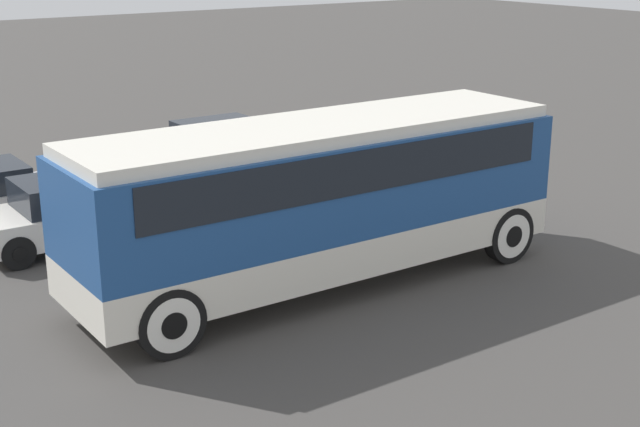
{
  "coord_description": "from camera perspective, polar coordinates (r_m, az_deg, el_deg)",
  "views": [
    {
      "loc": [
        -9.02,
        -12.96,
        6.34
      ],
      "look_at": [
        0.0,
        0.0,
        1.41
      ],
      "focal_mm": 50.0,
      "sensor_mm": 36.0,
      "label": 1
    }
  ],
  "objects": [
    {
      "name": "parked_car_near",
      "position": [
        25.26,
        -6.3,
        4.37
      ],
      "size": [
        4.18,
        1.9,
        1.43
      ],
      "color": "black",
      "rests_on": "ground_plane"
    },
    {
      "name": "parked_car_far",
      "position": [
        19.68,
        -15.35,
        0.16
      ],
      "size": [
        4.11,
        1.88,
        1.49
      ],
      "color": "silver",
      "rests_on": "ground_plane"
    },
    {
      "name": "ground_plane",
      "position": [
        17.01,
        0.0,
        -4.54
      ],
      "size": [
        120.0,
        120.0,
        0.0
      ],
      "primitive_type": "plane",
      "color": "#423F3D"
    },
    {
      "name": "tour_bus",
      "position": [
        16.45,
        0.27,
        1.68
      ],
      "size": [
        9.55,
        2.65,
        3.14
      ],
      "color": "silver",
      "rests_on": "ground_plane"
    }
  ]
}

